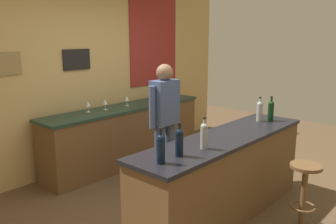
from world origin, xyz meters
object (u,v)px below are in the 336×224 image
at_px(wine_bottle_c, 204,135).
at_px(wine_glass_b, 105,102).
at_px(bartender, 165,118).
at_px(wine_bottle_d, 260,110).
at_px(wine_bottle_a, 161,148).
at_px(wine_glass_a, 88,104).
at_px(wine_bottle_b, 179,141).
at_px(coffee_mug, 173,95).
at_px(wine_bottle_e, 271,110).
at_px(wine_glass_c, 127,99).
at_px(bar_stool, 305,185).

xyz_separation_m(wine_bottle_c, wine_glass_b, (0.53, 2.17, -0.05)).
relative_size(bartender, wine_bottle_c, 5.29).
bearing_deg(wine_bottle_d, wine_bottle_a, -177.00).
bearing_deg(wine_glass_a, wine_glass_b, -13.50).
height_order(wine_bottle_a, wine_bottle_b, same).
bearing_deg(wine_bottle_a, coffee_mug, 39.48).
distance_m(wine_bottle_e, wine_glass_b, 2.31).
relative_size(wine_glass_b, coffee_mug, 1.24).
xyz_separation_m(bartender, wine_glass_c, (0.33, 1.09, 0.07)).
height_order(wine_glass_b, wine_glass_c, same).
xyz_separation_m(bar_stool, wine_bottle_c, (-0.87, 0.65, 0.60)).
relative_size(bar_stool, wine_glass_c, 4.39).
relative_size(wine_bottle_d, wine_bottle_e, 1.00).
bearing_deg(bartender, wine_bottle_e, -50.40).
distance_m(wine_bottle_a, wine_bottle_c, 0.55).
height_order(wine_bottle_e, wine_glass_c, wine_bottle_e).
xyz_separation_m(wine_bottle_b, wine_glass_c, (1.25, 2.12, -0.05)).
distance_m(wine_bottle_b, wine_glass_b, 2.29).
height_order(wine_bottle_e, wine_glass_b, wine_bottle_e).
distance_m(bartender, bar_stool, 1.80).
relative_size(wine_bottle_b, coffee_mug, 2.45).
relative_size(wine_glass_a, wine_glass_b, 1.00).
xyz_separation_m(wine_bottle_b, wine_glass_a, (0.59, 2.19, -0.05)).
bearing_deg(wine_bottle_a, wine_glass_b, 63.12).
height_order(wine_bottle_c, wine_glass_a, wine_bottle_c).
xyz_separation_m(wine_glass_a, wine_glass_b, (0.25, -0.06, 0.00)).
bearing_deg(wine_bottle_d, bar_stool, -120.40).
bearing_deg(wine_bottle_c, bar_stool, -36.83).
bearing_deg(wine_bottle_a, wine_bottle_b, 0.35).
height_order(wine_bottle_b, coffee_mug, wine_bottle_b).
bearing_deg(bartender, wine_bottle_b, -131.98).
xyz_separation_m(wine_bottle_c, wine_glass_a, (0.28, 2.23, -0.05)).
relative_size(bar_stool, wine_bottle_e, 2.22).
bearing_deg(bar_stool, wine_bottle_e, 50.09).
relative_size(wine_bottle_e, wine_glass_b, 1.97).
xyz_separation_m(wine_bottle_d, wine_glass_a, (-1.06, 2.09, -0.05)).
height_order(wine_bottle_b, wine_glass_b, wine_bottle_b).
bearing_deg(wine_glass_a, wine_bottle_c, -97.04).
bearing_deg(wine_glass_c, wine_bottle_a, -125.08).
relative_size(wine_bottle_b, wine_glass_b, 1.97).
bearing_deg(wine_bottle_e, bar_stool, -129.91).
xyz_separation_m(wine_glass_c, coffee_mug, (0.98, -0.08, -0.06)).
xyz_separation_m(bar_stool, wine_glass_a, (-0.59, 2.88, 0.55)).
bearing_deg(coffee_mug, wine_glass_b, 176.10).
bearing_deg(coffee_mug, wine_glass_c, 175.09).
bearing_deg(wine_bottle_c, wine_glass_a, 82.96).
bearing_deg(wine_glass_b, wine_glass_a, 166.50).
xyz_separation_m(wine_bottle_c, coffee_mug, (1.92, 2.07, -0.11)).
bearing_deg(wine_bottle_a, wine_bottle_c, -3.97).
bearing_deg(wine_bottle_c, wine_bottle_d, 5.87).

